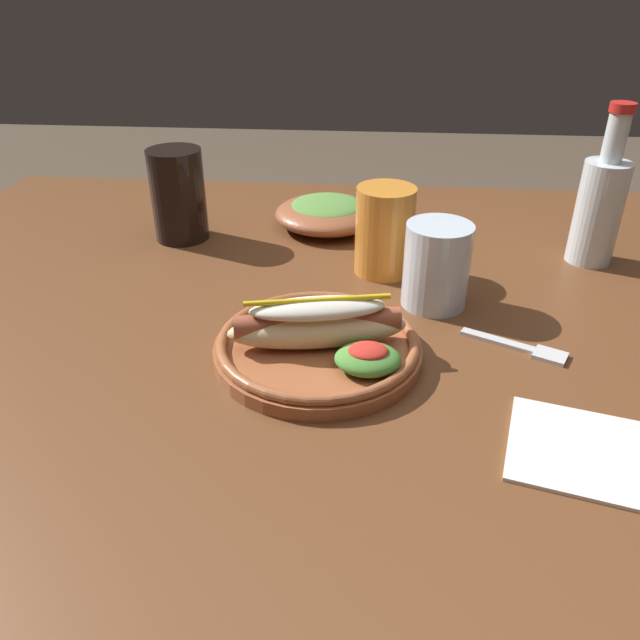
{
  "coord_description": "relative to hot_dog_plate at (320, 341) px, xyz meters",
  "views": [
    {
      "loc": [
        0.02,
        -0.67,
        1.13
      ],
      "look_at": [
        -0.03,
        -0.06,
        0.77
      ],
      "focal_mm": 35.22,
      "sensor_mm": 36.0,
      "label": 1
    }
  ],
  "objects": [
    {
      "name": "fork",
      "position": [
        0.23,
        0.04,
        -0.02
      ],
      "size": [
        0.12,
        0.07,
        0.0
      ],
      "rotation": [
        0.0,
        0.0,
        -0.46
      ],
      "color": "silver",
      "rests_on": "dining_table"
    },
    {
      "name": "soda_cup",
      "position": [
        -0.24,
        0.32,
        0.05
      ],
      "size": [
        0.08,
        0.08,
        0.14
      ],
      "primitive_type": "cylinder",
      "color": "black",
      "rests_on": "dining_table"
    },
    {
      "name": "side_bowl",
      "position": [
        -0.02,
        0.39,
        0.0
      ],
      "size": [
        0.17,
        0.17,
        0.05
      ],
      "color": "brown",
      "rests_on": "dining_table"
    },
    {
      "name": "glass_bottle",
      "position": [
        0.37,
        0.29,
        0.06
      ],
      "size": [
        0.06,
        0.06,
        0.22
      ],
      "color": "silver",
      "rests_on": "dining_table"
    },
    {
      "name": "water_cup",
      "position": [
        0.13,
        0.14,
        0.03
      ],
      "size": [
        0.08,
        0.08,
        0.11
      ],
      "primitive_type": "cylinder",
      "color": "silver",
      "rests_on": "dining_table"
    },
    {
      "name": "napkin",
      "position": [
        0.25,
        -0.13,
        -0.02
      ],
      "size": [
        0.16,
        0.15,
        0.0
      ],
      "primitive_type": "cube",
      "rotation": [
        0.0,
        0.0,
        -0.26
      ],
      "color": "white",
      "rests_on": "dining_table"
    },
    {
      "name": "dining_table",
      "position": [
        0.03,
        0.09,
        -0.11
      ],
      "size": [
        1.35,
        1.03,
        0.74
      ],
      "color": "brown",
      "rests_on": "ground_plane"
    },
    {
      "name": "hot_dog_plate",
      "position": [
        0.0,
        0.0,
        0.0
      ],
      "size": [
        0.23,
        0.23,
        0.08
      ],
      "color": "#9E5633",
      "rests_on": "dining_table"
    },
    {
      "name": "extra_cup",
      "position": [
        0.07,
        0.23,
        0.04
      ],
      "size": [
        0.08,
        0.08,
        0.12
      ],
      "primitive_type": "cylinder",
      "color": "orange",
      "rests_on": "dining_table"
    }
  ]
}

